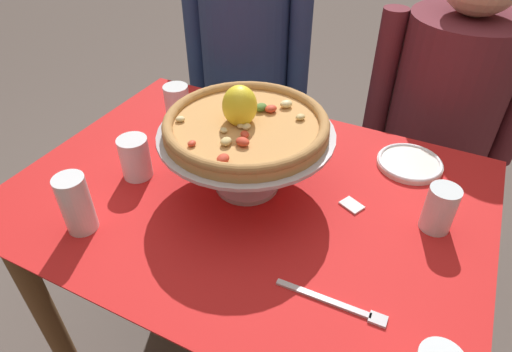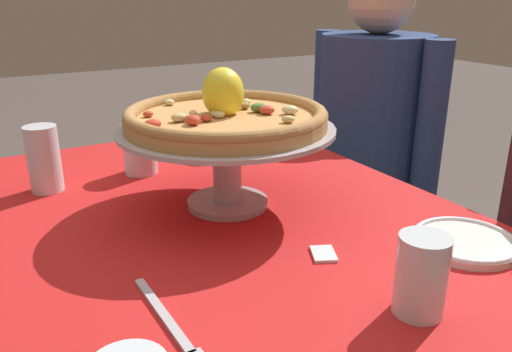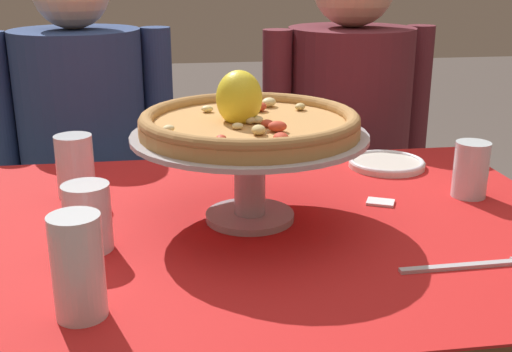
{
  "view_description": "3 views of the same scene",
  "coord_description": "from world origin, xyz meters",
  "px_view_note": "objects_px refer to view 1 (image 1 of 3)",
  "views": [
    {
      "loc": [
        0.38,
        -0.71,
        1.43
      ],
      "look_at": [
        0.03,
        -0.01,
        0.8
      ],
      "focal_mm": 30.64,
      "sensor_mm": 36.0,
      "label": 1
    },
    {
      "loc": [
        0.81,
        -0.39,
        1.13
      ],
      "look_at": [
        -0.02,
        0.09,
        0.79
      ],
      "focal_mm": 36.16,
      "sensor_mm": 36.0,
      "label": 2
    },
    {
      "loc": [
        -0.15,
        -1.0,
        1.17
      ],
      "look_at": [
        -0.0,
        -0.01,
        0.83
      ],
      "focal_mm": 44.61,
      "sensor_mm": 36.0,
      "label": 3
    }
  ],
  "objects_px": {
    "side_plate": "(410,163)",
    "diner_right": "(437,132)",
    "pizza_stand": "(246,146)",
    "water_glass_front_left": "(77,207)",
    "dinner_fork": "(336,304)",
    "water_glass_side_right": "(439,211)",
    "sugar_packet": "(352,205)",
    "water_glass_side_left": "(136,160)",
    "water_glass_back_left": "(178,108)",
    "pizza": "(246,123)",
    "diner_left": "(247,95)"
  },
  "relations": [
    {
      "from": "water_glass_back_left",
      "to": "pizza",
      "type": "bearing_deg",
      "value": -28.31
    },
    {
      "from": "water_glass_side_right",
      "to": "diner_left",
      "type": "distance_m",
      "value": 1.03
    },
    {
      "from": "water_glass_side_right",
      "to": "pizza",
      "type": "bearing_deg",
      "value": -172.76
    },
    {
      "from": "water_glass_side_right",
      "to": "water_glass_side_left",
      "type": "relative_size",
      "value": 1.0
    },
    {
      "from": "water_glass_side_right",
      "to": "diner_right",
      "type": "distance_m",
      "value": 0.67
    },
    {
      "from": "water_glass_side_left",
      "to": "sugar_packet",
      "type": "bearing_deg",
      "value": 13.69
    },
    {
      "from": "pizza_stand",
      "to": "dinner_fork",
      "type": "height_order",
      "value": "pizza_stand"
    },
    {
      "from": "water_glass_side_right",
      "to": "sugar_packet",
      "type": "relative_size",
      "value": 2.15
    },
    {
      "from": "water_glass_front_left",
      "to": "diner_right",
      "type": "xyz_separation_m",
      "value": [
        0.64,
        0.99,
        -0.2
      ]
    },
    {
      "from": "water_glass_side_right",
      "to": "water_glass_side_left",
      "type": "distance_m",
      "value": 0.71
    },
    {
      "from": "water_glass_front_left",
      "to": "dinner_fork",
      "type": "xyz_separation_m",
      "value": [
        0.56,
        0.05,
        -0.06
      ]
    },
    {
      "from": "water_glass_back_left",
      "to": "water_glass_front_left",
      "type": "distance_m",
      "value": 0.46
    },
    {
      "from": "diner_left",
      "to": "diner_right",
      "type": "height_order",
      "value": "diner_right"
    },
    {
      "from": "dinner_fork",
      "to": "sugar_packet",
      "type": "xyz_separation_m",
      "value": [
        -0.05,
        0.27,
        -0.0
      ]
    },
    {
      "from": "pizza_stand",
      "to": "dinner_fork",
      "type": "distance_m",
      "value": 0.4
    },
    {
      "from": "water_glass_side_left",
      "to": "water_glass_back_left",
      "type": "bearing_deg",
      "value": 100.78
    },
    {
      "from": "water_glass_back_left",
      "to": "sugar_packet",
      "type": "bearing_deg",
      "value": -12.72
    },
    {
      "from": "water_glass_back_left",
      "to": "diner_right",
      "type": "bearing_deg",
      "value": 37.55
    },
    {
      "from": "sugar_packet",
      "to": "diner_left",
      "type": "relative_size",
      "value": 0.04
    },
    {
      "from": "water_glass_front_left",
      "to": "sugar_packet",
      "type": "distance_m",
      "value": 0.61
    },
    {
      "from": "pizza",
      "to": "water_glass_front_left",
      "type": "bearing_deg",
      "value": -131.36
    },
    {
      "from": "water_glass_side_left",
      "to": "water_glass_side_right",
      "type": "bearing_deg",
      "value": 11.4
    },
    {
      "from": "water_glass_side_right",
      "to": "diner_left",
      "type": "bearing_deg",
      "value": 141.55
    },
    {
      "from": "water_glass_back_left",
      "to": "diner_right",
      "type": "relative_size",
      "value": 0.1
    },
    {
      "from": "sugar_packet",
      "to": "pizza",
      "type": "bearing_deg",
      "value": -170.95
    },
    {
      "from": "water_glass_side_right",
      "to": "side_plate",
      "type": "distance_m",
      "value": 0.23
    },
    {
      "from": "pizza_stand",
      "to": "diner_right",
      "type": "distance_m",
      "value": 0.84
    },
    {
      "from": "diner_right",
      "to": "side_plate",
      "type": "bearing_deg",
      "value": -95.22
    },
    {
      "from": "pizza_stand",
      "to": "diner_right",
      "type": "bearing_deg",
      "value": 61.49
    },
    {
      "from": "side_plate",
      "to": "diner_right",
      "type": "bearing_deg",
      "value": 84.78
    },
    {
      "from": "water_glass_back_left",
      "to": "side_plate",
      "type": "height_order",
      "value": "water_glass_back_left"
    },
    {
      "from": "pizza_stand",
      "to": "pizza",
      "type": "distance_m",
      "value": 0.06
    },
    {
      "from": "sugar_packet",
      "to": "diner_left",
      "type": "height_order",
      "value": "diner_left"
    },
    {
      "from": "dinner_fork",
      "to": "sugar_packet",
      "type": "bearing_deg",
      "value": 100.92
    },
    {
      "from": "water_glass_side_left",
      "to": "water_glass_front_left",
      "type": "bearing_deg",
      "value": -87.22
    },
    {
      "from": "dinner_fork",
      "to": "diner_right",
      "type": "relative_size",
      "value": 0.17
    },
    {
      "from": "water_glass_back_left",
      "to": "diner_left",
      "type": "xyz_separation_m",
      "value": [
        -0.05,
        0.52,
        -0.21
      ]
    },
    {
      "from": "water_glass_back_left",
      "to": "diner_right",
      "type": "height_order",
      "value": "diner_right"
    },
    {
      "from": "pizza",
      "to": "diner_left",
      "type": "relative_size",
      "value": 0.31
    },
    {
      "from": "pizza_stand",
      "to": "diner_right",
      "type": "height_order",
      "value": "diner_right"
    },
    {
      "from": "side_plate",
      "to": "diner_right",
      "type": "relative_size",
      "value": 0.14
    },
    {
      "from": "pizza_stand",
      "to": "water_glass_front_left",
      "type": "bearing_deg",
      "value": -131.51
    },
    {
      "from": "dinner_fork",
      "to": "pizza",
      "type": "bearing_deg",
      "value": 142.7
    },
    {
      "from": "water_glass_side_right",
      "to": "dinner_fork",
      "type": "relative_size",
      "value": 0.51
    },
    {
      "from": "water_glass_front_left",
      "to": "dinner_fork",
      "type": "bearing_deg",
      "value": 5.6
    },
    {
      "from": "pizza",
      "to": "water_glass_back_left",
      "type": "xyz_separation_m",
      "value": [
        -0.31,
        0.17,
        -0.13
      ]
    },
    {
      "from": "pizza_stand",
      "to": "water_glass_side_left",
      "type": "relative_size",
      "value": 3.74
    },
    {
      "from": "water_glass_front_left",
      "to": "diner_left",
      "type": "height_order",
      "value": "diner_left"
    },
    {
      "from": "water_glass_side_right",
      "to": "water_glass_back_left",
      "type": "relative_size",
      "value": 0.9
    },
    {
      "from": "sugar_packet",
      "to": "water_glass_front_left",
      "type": "bearing_deg",
      "value": -147.06
    }
  ]
}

